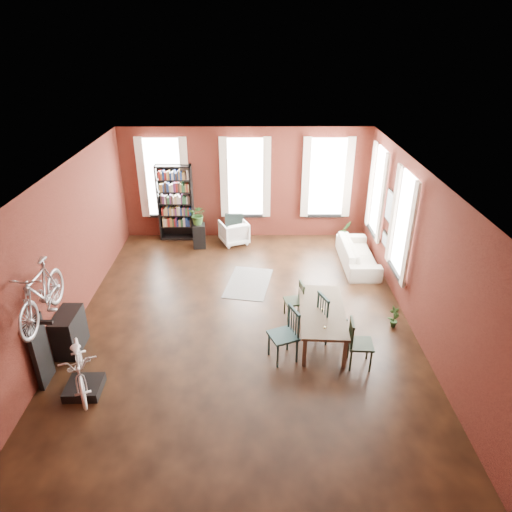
{
  "coord_description": "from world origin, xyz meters",
  "views": [
    {
      "loc": [
        0.25,
        -8.02,
        5.59
      ],
      "look_at": [
        0.28,
        0.6,
        1.26
      ],
      "focal_mm": 32.0,
      "sensor_mm": 36.0,
      "label": 1
    }
  ],
  "objects_px": {
    "dining_table": "(321,324)",
    "dining_chair_d": "(331,316)",
    "dining_chair_a": "(283,335)",
    "dining_chair_c": "(361,344)",
    "bike_trainer": "(84,388)",
    "bookshelf": "(176,203)",
    "console_table": "(69,332)",
    "white_armchair": "(234,231)",
    "cream_sofa": "(358,250)",
    "dining_chair_b": "(294,301)",
    "plant_stand": "(199,236)",
    "bicycle_floor": "(76,346)"
  },
  "relations": [
    {
      "from": "dining_table",
      "to": "dining_chair_d",
      "type": "relative_size",
      "value": 1.88
    },
    {
      "from": "dining_chair_a",
      "to": "dining_chair_c",
      "type": "relative_size",
      "value": 1.1
    },
    {
      "from": "dining_chair_a",
      "to": "bike_trainer",
      "type": "xyz_separation_m",
      "value": [
        -3.44,
        -0.87,
        -0.44
      ]
    },
    {
      "from": "bookshelf",
      "to": "bike_trainer",
      "type": "xyz_separation_m",
      "value": [
        -0.66,
        -6.36,
        -1.02
      ]
    },
    {
      "from": "dining_table",
      "to": "console_table",
      "type": "distance_m",
      "value": 4.87
    },
    {
      "from": "white_armchair",
      "to": "cream_sofa",
      "type": "distance_m",
      "value": 3.55
    },
    {
      "from": "bike_trainer",
      "to": "dining_table",
      "type": "bearing_deg",
      "value": 19.75
    },
    {
      "from": "dining_table",
      "to": "dining_chair_d",
      "type": "height_order",
      "value": "dining_chair_d"
    },
    {
      "from": "dining_chair_b",
      "to": "bike_trainer",
      "type": "distance_m",
      "value": 4.37
    },
    {
      "from": "dining_chair_b",
      "to": "cream_sofa",
      "type": "xyz_separation_m",
      "value": [
        1.87,
        2.43,
        -0.0
      ]
    },
    {
      "from": "console_table",
      "to": "dining_chair_c",
      "type": "bearing_deg",
      "value": -5.08
    },
    {
      "from": "dining_chair_c",
      "to": "bike_trainer",
      "type": "xyz_separation_m",
      "value": [
        -4.83,
        -0.68,
        -0.39
      ]
    },
    {
      "from": "dining_table",
      "to": "plant_stand",
      "type": "distance_m",
      "value": 5.12
    },
    {
      "from": "dining_chair_a",
      "to": "cream_sofa",
      "type": "distance_m",
      "value": 4.37
    },
    {
      "from": "dining_chair_b",
      "to": "plant_stand",
      "type": "height_order",
      "value": "dining_chair_b"
    },
    {
      "from": "console_table",
      "to": "bicycle_floor",
      "type": "height_order",
      "value": "bicycle_floor"
    },
    {
      "from": "white_armchair",
      "to": "console_table",
      "type": "distance_m",
      "value": 5.68
    },
    {
      "from": "dining_chair_c",
      "to": "console_table",
      "type": "distance_m",
      "value": 5.47
    },
    {
      "from": "dining_chair_a",
      "to": "dining_chair_d",
      "type": "relative_size",
      "value": 1.03
    },
    {
      "from": "white_armchair",
      "to": "plant_stand",
      "type": "distance_m",
      "value": 1.0
    },
    {
      "from": "dining_chair_b",
      "to": "plant_stand",
      "type": "xyz_separation_m",
      "value": [
        -2.38,
        3.52,
        -0.07
      ]
    },
    {
      "from": "bookshelf",
      "to": "white_armchair",
      "type": "relative_size",
      "value": 2.98
    },
    {
      "from": "dining_chair_c",
      "to": "dining_chair_d",
      "type": "bearing_deg",
      "value": 29.91
    },
    {
      "from": "dining_chair_c",
      "to": "console_table",
      "type": "xyz_separation_m",
      "value": [
        -5.45,
        0.48,
        -0.08
      ]
    },
    {
      "from": "bookshelf",
      "to": "cream_sofa",
      "type": "bearing_deg",
      "value": -18.95
    },
    {
      "from": "cream_sofa",
      "to": "bike_trainer",
      "type": "xyz_separation_m",
      "value": [
        -5.61,
        -4.66,
        -0.32
      ]
    },
    {
      "from": "white_armchair",
      "to": "dining_chair_b",
      "type": "bearing_deg",
      "value": 87.84
    },
    {
      "from": "dining_table",
      "to": "plant_stand",
      "type": "relative_size",
      "value": 2.77
    },
    {
      "from": "dining_chair_d",
      "to": "plant_stand",
      "type": "bearing_deg",
      "value": 14.88
    },
    {
      "from": "cream_sofa",
      "to": "plant_stand",
      "type": "height_order",
      "value": "cream_sofa"
    },
    {
      "from": "dining_chair_c",
      "to": "console_table",
      "type": "relative_size",
      "value": 1.19
    },
    {
      "from": "bookshelf",
      "to": "dining_chair_c",
      "type": "bearing_deg",
      "value": -53.76
    },
    {
      "from": "dining_chair_c",
      "to": "plant_stand",
      "type": "height_order",
      "value": "dining_chair_c"
    },
    {
      "from": "dining_chair_a",
      "to": "bookshelf",
      "type": "bearing_deg",
      "value": -175.39
    },
    {
      "from": "plant_stand",
      "to": "bicycle_floor",
      "type": "relative_size",
      "value": 0.42
    },
    {
      "from": "dining_chair_d",
      "to": "plant_stand",
      "type": "relative_size",
      "value": 1.48
    },
    {
      "from": "cream_sofa",
      "to": "bicycle_floor",
      "type": "relative_size",
      "value": 1.28
    },
    {
      "from": "dining_chair_d",
      "to": "bookshelf",
      "type": "relative_size",
      "value": 0.46
    },
    {
      "from": "console_table",
      "to": "bicycle_floor",
      "type": "bearing_deg",
      "value": -61.75
    },
    {
      "from": "bookshelf",
      "to": "cream_sofa",
      "type": "relative_size",
      "value": 1.06
    },
    {
      "from": "dining_chair_b",
      "to": "bookshelf",
      "type": "xyz_separation_m",
      "value": [
        -3.08,
        4.13,
        0.69
      ]
    },
    {
      "from": "dining_chair_b",
      "to": "console_table",
      "type": "distance_m",
      "value": 4.49
    },
    {
      "from": "bookshelf",
      "to": "cream_sofa",
      "type": "xyz_separation_m",
      "value": [
        4.95,
        -1.7,
        -0.69
      ]
    },
    {
      "from": "bike_trainer",
      "to": "console_table",
      "type": "xyz_separation_m",
      "value": [
        -0.62,
        1.16,
        0.32
      ]
    },
    {
      "from": "dining_table",
      "to": "dining_chair_d",
      "type": "distance_m",
      "value": 0.26
    },
    {
      "from": "dining_table",
      "to": "bike_trainer",
      "type": "relative_size",
      "value": 3.27
    },
    {
      "from": "dining_chair_a",
      "to": "dining_chair_c",
      "type": "distance_m",
      "value": 1.41
    },
    {
      "from": "dining_chair_a",
      "to": "plant_stand",
      "type": "distance_m",
      "value": 5.31
    },
    {
      "from": "dining_chair_b",
      "to": "bookshelf",
      "type": "relative_size",
      "value": 0.37
    },
    {
      "from": "dining_table",
      "to": "dining_chair_b",
      "type": "xyz_separation_m",
      "value": [
        -0.5,
        0.71,
        0.08
      ]
    }
  ]
}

